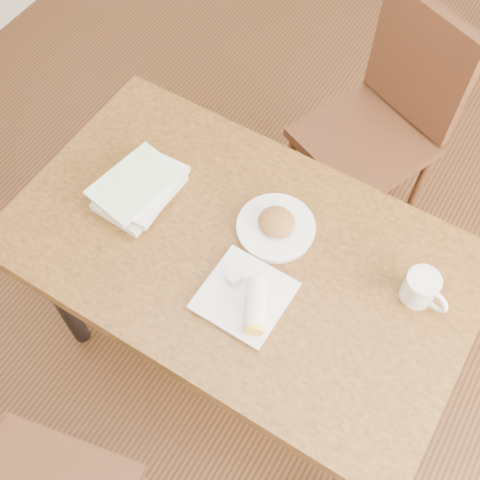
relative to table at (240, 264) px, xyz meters
The scene contains 7 objects.
ground 0.67m from the table, ahead, with size 4.00×5.00×0.01m, color #472814.
table is the anchor object (origin of this frame).
chair_far 0.85m from the table, 83.44° to the left, with size 0.55×0.55×0.95m.
plate_scone 0.16m from the table, 63.95° to the left, with size 0.22×0.22×0.07m.
coffee_mug 0.50m from the table, 14.76° to the left, with size 0.13×0.09×0.09m.
plate_burrito 0.19m from the table, 51.09° to the right, with size 0.22×0.22×0.07m.
book_stack 0.36m from the table, behind, with size 0.21×0.27×0.06m.
Camera 1 is at (0.42, -0.69, 2.17)m, focal length 45.00 mm.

